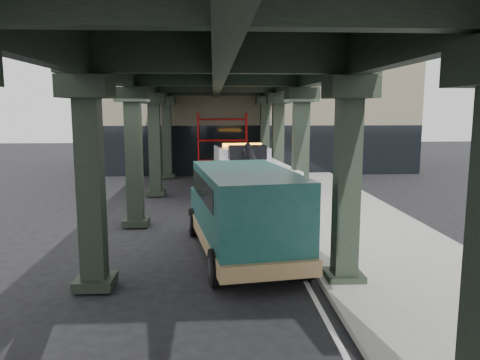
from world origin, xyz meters
name	(u,v)px	position (x,y,z in m)	size (l,w,h in m)	color
ground	(231,240)	(0.00, 0.00, 0.00)	(90.00, 90.00, 0.00)	black
sidewalk	(349,222)	(4.50, 2.00, 0.07)	(5.00, 40.00, 0.15)	gray
lane_stripe	(275,224)	(1.70, 2.00, 0.01)	(0.12, 38.00, 0.01)	silver
viaduct	(217,74)	(-0.40, 2.00, 5.46)	(7.40, 32.00, 6.40)	black
building	(248,112)	(2.00, 20.00, 4.00)	(22.00, 10.00, 8.00)	#C6B793
scaffolding	(222,143)	(0.00, 14.64, 2.11)	(3.08, 0.88, 4.00)	red
tow_truck	(249,176)	(0.95, 5.17, 1.37)	(3.16, 8.72, 2.80)	black
towed_van	(243,210)	(0.27, -1.80, 1.40)	(3.38, 6.70, 2.60)	#12423D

